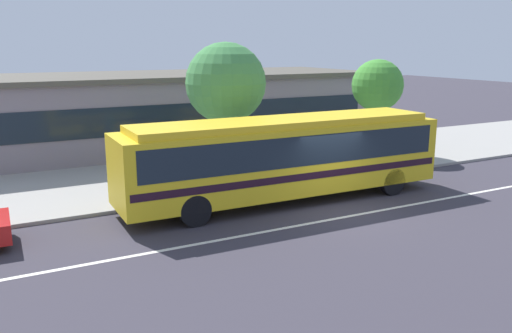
{
  "coord_description": "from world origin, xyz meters",
  "views": [
    {
      "loc": [
        -10.45,
        -13.89,
        5.44
      ],
      "look_at": [
        -2.04,
        2.0,
        1.3
      ],
      "focal_mm": 37.24,
      "sensor_mm": 36.0,
      "label": 1
    }
  ],
  "objects_px": {
    "street_tree_near_stop": "(226,83)",
    "street_tree_mid_block": "(377,86)",
    "bus_stop_sign": "(371,132)",
    "pedestrian_waiting_near_sign": "(346,151)",
    "pedestrian_walking_along_curb": "(167,162)",
    "pedestrian_standing_by_tree": "(184,166)",
    "transit_bus": "(285,154)"
  },
  "relations": [
    {
      "from": "pedestrian_standing_by_tree",
      "to": "pedestrian_walking_along_curb",
      "type": "bearing_deg",
      "value": 112.45
    },
    {
      "from": "pedestrian_standing_by_tree",
      "to": "street_tree_near_stop",
      "type": "height_order",
      "value": "street_tree_near_stop"
    },
    {
      "from": "street_tree_mid_block",
      "to": "pedestrian_standing_by_tree",
      "type": "bearing_deg",
      "value": -168.39
    },
    {
      "from": "street_tree_near_stop",
      "to": "pedestrian_standing_by_tree",
      "type": "bearing_deg",
      "value": -149.73
    },
    {
      "from": "street_tree_near_stop",
      "to": "street_tree_mid_block",
      "type": "relative_size",
      "value": 1.17
    },
    {
      "from": "pedestrian_walking_along_curb",
      "to": "pedestrian_standing_by_tree",
      "type": "height_order",
      "value": "same"
    },
    {
      "from": "pedestrian_waiting_near_sign",
      "to": "pedestrian_standing_by_tree",
      "type": "height_order",
      "value": "pedestrian_waiting_near_sign"
    },
    {
      "from": "pedestrian_standing_by_tree",
      "to": "bus_stop_sign",
      "type": "height_order",
      "value": "bus_stop_sign"
    },
    {
      "from": "transit_bus",
      "to": "pedestrian_standing_by_tree",
      "type": "distance_m",
      "value": 3.81
    },
    {
      "from": "pedestrian_walking_along_curb",
      "to": "street_tree_near_stop",
      "type": "relative_size",
      "value": 0.3
    },
    {
      "from": "pedestrian_standing_by_tree",
      "to": "bus_stop_sign",
      "type": "xyz_separation_m",
      "value": [
        8.17,
        -0.67,
        0.73
      ]
    },
    {
      "from": "bus_stop_sign",
      "to": "pedestrian_waiting_near_sign",
      "type": "bearing_deg",
      "value": -178.33
    },
    {
      "from": "pedestrian_waiting_near_sign",
      "to": "pedestrian_walking_along_curb",
      "type": "xyz_separation_m",
      "value": [
        -7.21,
        1.62,
        -0.03
      ]
    },
    {
      "from": "transit_bus",
      "to": "street_tree_mid_block",
      "type": "bearing_deg",
      "value": 30.36
    },
    {
      "from": "bus_stop_sign",
      "to": "street_tree_mid_block",
      "type": "bearing_deg",
      "value": 46.97
    },
    {
      "from": "pedestrian_waiting_near_sign",
      "to": "street_tree_mid_block",
      "type": "distance_m",
      "value": 5.54
    },
    {
      "from": "pedestrian_standing_by_tree",
      "to": "street_tree_near_stop",
      "type": "xyz_separation_m",
      "value": [
        2.34,
        1.37,
        2.84
      ]
    },
    {
      "from": "transit_bus",
      "to": "street_tree_near_stop",
      "type": "relative_size",
      "value": 2.17
    },
    {
      "from": "pedestrian_waiting_near_sign",
      "to": "bus_stop_sign",
      "type": "relative_size",
      "value": 0.65
    },
    {
      "from": "transit_bus",
      "to": "pedestrian_walking_along_curb",
      "type": "distance_m",
      "value": 4.7
    },
    {
      "from": "pedestrian_walking_along_curb",
      "to": "pedestrian_standing_by_tree",
      "type": "bearing_deg",
      "value": -67.55
    },
    {
      "from": "transit_bus",
      "to": "pedestrian_waiting_near_sign",
      "type": "distance_m",
      "value": 4.44
    },
    {
      "from": "street_tree_mid_block",
      "to": "pedestrian_walking_along_curb",
      "type": "bearing_deg",
      "value": -173.27
    },
    {
      "from": "street_tree_mid_block",
      "to": "pedestrian_waiting_near_sign",
      "type": "bearing_deg",
      "value": -143.95
    },
    {
      "from": "pedestrian_standing_by_tree",
      "to": "bus_stop_sign",
      "type": "distance_m",
      "value": 8.23
    },
    {
      "from": "transit_bus",
      "to": "bus_stop_sign",
      "type": "relative_size",
      "value": 4.44
    },
    {
      "from": "pedestrian_walking_along_curb",
      "to": "street_tree_mid_block",
      "type": "relative_size",
      "value": 0.36
    },
    {
      "from": "transit_bus",
      "to": "pedestrian_walking_along_curb",
      "type": "bearing_deg",
      "value": 133.11
    },
    {
      "from": "pedestrian_waiting_near_sign",
      "to": "pedestrian_standing_by_tree",
      "type": "relative_size",
      "value": 1.04
    },
    {
      "from": "transit_bus",
      "to": "pedestrian_standing_by_tree",
      "type": "bearing_deg",
      "value": 138.41
    },
    {
      "from": "pedestrian_standing_by_tree",
      "to": "street_tree_mid_block",
      "type": "relative_size",
      "value": 0.36
    },
    {
      "from": "street_tree_near_stop",
      "to": "street_tree_mid_block",
      "type": "xyz_separation_m",
      "value": [
        8.54,
        0.87,
        -0.45
      ]
    }
  ]
}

